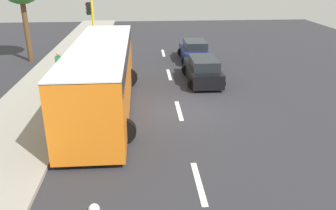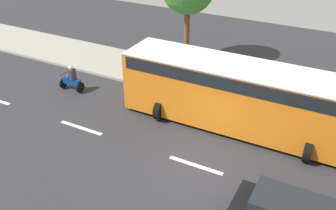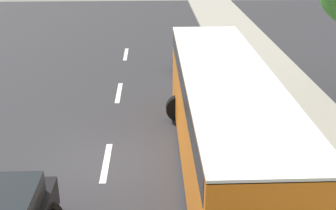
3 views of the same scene
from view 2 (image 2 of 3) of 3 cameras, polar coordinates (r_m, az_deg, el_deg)
The scene contains 7 objects.
ground_plane at distance 16.03m, azimuth 4.16°, elevation -9.17°, with size 40.00×60.00×0.10m, color #2D2D33.
sidewalk at distance 21.54m, azimuth 11.84°, elevation 1.78°, with size 4.00×60.00×0.15m, color #9E998E.
lane_stripe_mid at distance 15.99m, azimuth 4.17°, elevation -9.01°, with size 0.20×2.40×0.01m, color white.
lane_stripe_south at distance 18.68m, azimuth -12.88°, elevation -3.36°, with size 0.20×2.40×0.01m, color white.
city_bus at distance 17.70m, azimuth 10.55°, elevation 1.87°, with size 3.20×11.00×3.16m.
motorcycle at distance 21.92m, azimuth -14.26°, elevation 3.67°, with size 0.60×1.30×1.53m.
pedestrian_by_tree at distance 19.90m, azimuth 10.14°, elevation 2.68°, with size 0.40×0.24×1.69m.
Camera 2 is at (-11.46, -4.75, 10.10)m, focal length 40.68 mm.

